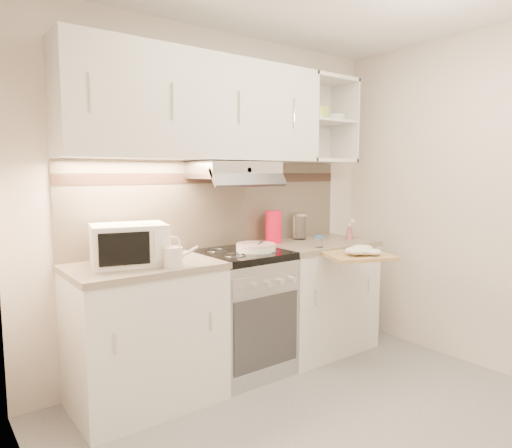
# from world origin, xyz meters

# --- Properties ---
(ground) EXTENTS (3.00, 3.00, 0.00)m
(ground) POSITION_xyz_m (0.00, 0.00, 0.00)
(ground) COLOR #9B9B9D
(ground) RESTS_ON ground
(room_shell) EXTENTS (3.04, 2.84, 2.52)m
(room_shell) POSITION_xyz_m (0.00, 0.37, 1.63)
(room_shell) COLOR silver
(room_shell) RESTS_ON ground
(base_cabinet_left) EXTENTS (0.90, 0.60, 0.86)m
(base_cabinet_left) POSITION_xyz_m (-0.75, 1.10, 0.43)
(base_cabinet_left) COLOR white
(base_cabinet_left) RESTS_ON ground
(worktop_left) EXTENTS (0.92, 0.62, 0.04)m
(worktop_left) POSITION_xyz_m (-0.75, 1.10, 0.88)
(worktop_left) COLOR gray
(worktop_left) RESTS_ON base_cabinet_left
(base_cabinet_right) EXTENTS (0.90, 0.60, 0.86)m
(base_cabinet_right) POSITION_xyz_m (0.75, 1.10, 0.43)
(base_cabinet_right) COLOR white
(base_cabinet_right) RESTS_ON ground
(worktop_right) EXTENTS (0.92, 0.62, 0.04)m
(worktop_right) POSITION_xyz_m (0.75, 1.10, 0.88)
(worktop_right) COLOR gray
(worktop_right) RESTS_ON base_cabinet_right
(electric_range) EXTENTS (0.60, 0.60, 0.90)m
(electric_range) POSITION_xyz_m (0.00, 1.10, 0.45)
(electric_range) COLOR #B7B7BC
(electric_range) RESTS_ON ground
(microwave) EXTENTS (0.51, 0.42, 0.25)m
(microwave) POSITION_xyz_m (-0.82, 1.13, 1.02)
(microwave) COLOR white
(microwave) RESTS_ON worktop_left
(watering_can) EXTENTS (0.22, 0.11, 0.19)m
(watering_can) POSITION_xyz_m (-0.65, 0.88, 0.97)
(watering_can) COLOR silver
(watering_can) RESTS_ON worktop_left
(plate_stack) EXTENTS (0.29, 0.29, 0.06)m
(plate_stack) POSITION_xyz_m (0.09, 1.04, 0.93)
(plate_stack) COLOR white
(plate_stack) RESTS_ON electric_range
(bread_loaf) EXTENTS (0.17, 0.17, 0.04)m
(bread_loaf) POSITION_xyz_m (0.13, 1.10, 0.92)
(bread_loaf) COLOR #A7783A
(bread_loaf) RESTS_ON electric_range
(pink_pitcher) EXTENTS (0.14, 0.13, 0.26)m
(pink_pitcher) POSITION_xyz_m (0.43, 1.26, 1.03)
(pink_pitcher) COLOR #F20C34
(pink_pitcher) RESTS_ON worktop_right
(glass_jar) EXTENTS (0.12, 0.12, 0.22)m
(glass_jar) POSITION_xyz_m (0.73, 1.28, 1.01)
(glass_jar) COLOR silver
(glass_jar) RESTS_ON worktop_right
(spice_jar) EXTENTS (0.06, 0.06, 0.09)m
(spice_jar) POSITION_xyz_m (0.56, 0.88, 0.95)
(spice_jar) COLOR white
(spice_jar) RESTS_ON worktop_right
(spray_bottle) EXTENTS (0.07, 0.07, 0.18)m
(spray_bottle) POSITION_xyz_m (1.06, 1.02, 0.97)
(spray_bottle) COLOR pink
(spray_bottle) RESTS_ON worktop_right
(cutting_board) EXTENTS (0.57, 0.54, 0.02)m
(cutting_board) POSITION_xyz_m (0.65, 0.58, 0.87)
(cutting_board) COLOR tan
(cutting_board) RESTS_ON base_cabinet_right
(dish_towel) EXTENTS (0.35, 0.32, 0.08)m
(dish_towel) POSITION_xyz_m (0.67, 0.54, 0.92)
(dish_towel) COLOR white
(dish_towel) RESTS_ON cutting_board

